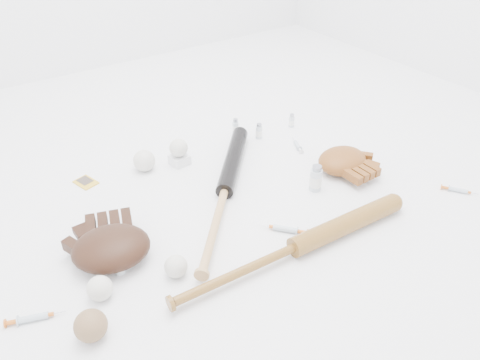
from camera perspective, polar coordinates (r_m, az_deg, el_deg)
bat_dark at (r=1.59m, az=-1.88°, el=-1.30°), size 0.61×0.66×0.06m
bat_wood at (r=1.38m, az=6.76°, el=-8.13°), size 0.85×0.11×0.06m
glove_dark at (r=1.40m, az=-15.44°, el=-7.95°), size 0.34×0.34×0.10m
glove_tan at (r=1.77m, az=12.37°, el=2.36°), size 0.23×0.23×0.08m
trading_card at (r=1.77m, az=-18.28°, el=-0.28°), size 0.08×0.10×0.00m
pedestal at (r=1.80m, az=-7.38°, el=2.48°), size 0.07×0.07×0.04m
baseball_on_pedestal at (r=1.77m, az=-7.50°, el=3.91°), size 0.07×0.07×0.07m
baseball_left at (r=1.31m, az=-16.72°, el=-12.53°), size 0.07×0.07×0.07m
baseball_upper at (r=1.77m, az=-11.60°, el=2.32°), size 0.08×0.08×0.08m
baseball_mid at (r=1.33m, az=-7.82°, el=-10.38°), size 0.07×0.07×0.07m
baseball_aged at (r=1.23m, az=-17.74°, el=-16.55°), size 0.08×0.08×0.08m
syringe_0 at (r=1.34m, az=-23.88°, el=-15.11°), size 0.16×0.08×0.02m
syringe_1 at (r=1.47m, az=5.52°, el=-5.97°), size 0.13×0.15×0.02m
syringe_2 at (r=1.91m, az=6.99°, el=4.24°), size 0.07×0.13×0.02m
syringe_3 at (r=1.80m, az=25.06°, el=-1.13°), size 0.09×0.12×0.02m
vial_0 at (r=2.05m, az=6.31°, el=7.24°), size 0.02×0.02×0.06m
vial_1 at (r=1.98m, az=-0.55°, el=6.61°), size 0.03×0.03×0.07m
vial_2 at (r=1.95m, az=2.33°, el=6.00°), size 0.03×0.03×0.07m
vial_3 at (r=1.64m, az=9.23°, el=0.26°), size 0.04×0.04×0.10m
vial_4 at (r=1.36m, az=-14.51°, el=-9.72°), size 0.03×0.03×0.07m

